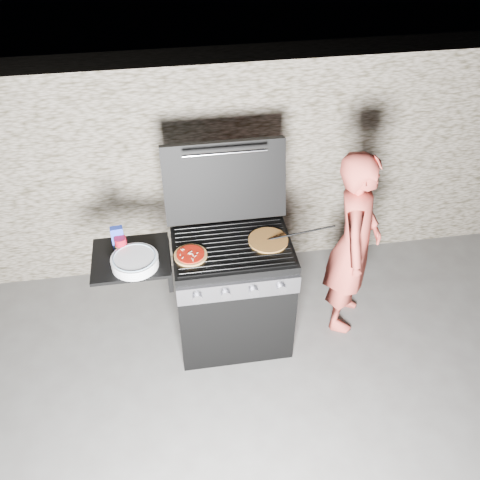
{
  "coord_description": "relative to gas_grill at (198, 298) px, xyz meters",
  "views": [
    {
      "loc": [
        -0.37,
        -2.68,
        3.2
      ],
      "look_at": [
        0.05,
        0.0,
        0.95
      ],
      "focal_mm": 40.0,
      "sensor_mm": 36.0,
      "label": 1
    }
  ],
  "objects": [
    {
      "name": "gas_grill",
      "position": [
        0.0,
        0.0,
        0.0
      ],
      "size": [
        1.34,
        0.79,
        0.91
      ],
      "primitive_type": null,
      "color": "black",
      "rests_on": "ground"
    },
    {
      "name": "person",
      "position": [
        1.14,
        0.08,
        0.29
      ],
      "size": [
        0.54,
        0.64,
        1.48
      ],
      "primitive_type": "imported",
      "rotation": [
        0.0,
        0.0,
        1.15
      ],
      "color": "#D94F42",
      "rests_on": "ground"
    },
    {
      "name": "stone_wall",
      "position": [
        0.25,
        1.05,
        0.44
      ],
      "size": [
        8.0,
        0.35,
        1.8
      ],
      "primitive_type": "cube",
      "color": "#A19484",
      "rests_on": "ground"
    },
    {
      "name": "tongs",
      "position": [
        0.69,
        0.0,
        0.51
      ],
      "size": [
        0.5,
        0.04,
        0.1
      ],
      "primitive_type": "cylinder",
      "rotation": [
        0.0,
        1.4,
        -0.04
      ],
      "color": "black",
      "rests_on": "gas_grill"
    },
    {
      "name": "plate_stack",
      "position": [
        -0.39,
        -0.09,
        0.48
      ],
      "size": [
        0.38,
        0.38,
        0.07
      ],
      "primitive_type": "cylinder",
      "rotation": [
        0.0,
        0.0,
        -0.36
      ],
      "color": "white",
      "rests_on": "gas_grill"
    },
    {
      "name": "blue_carton",
      "position": [
        -0.49,
        0.1,
        0.53
      ],
      "size": [
        0.08,
        0.05,
        0.17
      ],
      "primitive_type": "cube",
      "rotation": [
        0.0,
        0.0,
        0.09
      ],
      "color": "blue",
      "rests_on": "gas_grill"
    },
    {
      "name": "ground",
      "position": [
        0.25,
        0.0,
        -0.46
      ],
      "size": [
        50.0,
        50.0,
        0.0
      ],
      "primitive_type": "plane",
      "color": "#514F4C"
    },
    {
      "name": "pizza_plain",
      "position": [
        0.49,
        0.01,
        0.46
      ],
      "size": [
        0.3,
        0.3,
        0.01
      ],
      "primitive_type": "cylinder",
      "rotation": [
        0.0,
        0.0,
        -0.12
      ],
      "color": "#BA8D37",
      "rests_on": "gas_grill"
    },
    {
      "name": "pizza_topped",
      "position": [
        -0.03,
        -0.07,
        0.47
      ],
      "size": [
        0.26,
        0.26,
        0.02
      ],
      "primitive_type": null,
      "rotation": [
        0.0,
        0.0,
        0.22
      ],
      "color": "tan",
      "rests_on": "gas_grill"
    },
    {
      "name": "sauce_jar",
      "position": [
        -0.47,
        0.05,
        0.51
      ],
      "size": [
        0.1,
        0.1,
        0.12
      ],
      "primitive_type": "cylinder",
      "rotation": [
        0.0,
        0.0,
        0.26
      ],
      "color": "maroon",
      "rests_on": "gas_grill"
    }
  ]
}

